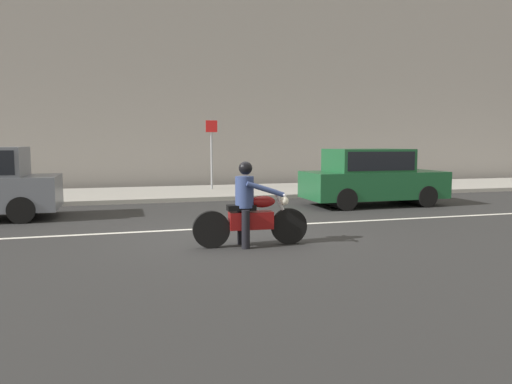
% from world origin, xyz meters
% --- Properties ---
extents(ground_plane, '(80.00, 80.00, 0.00)m').
position_xyz_m(ground_plane, '(0.00, 0.00, 0.00)').
color(ground_plane, '#282828').
extents(sidewalk_slab, '(40.00, 4.40, 0.14)m').
position_xyz_m(sidewalk_slab, '(0.00, 8.00, 0.07)').
color(sidewalk_slab, '#99968E').
rests_on(sidewalk_slab, ground_plane).
extents(building_facade, '(40.00, 1.40, 12.09)m').
position_xyz_m(building_facade, '(0.00, 11.40, 6.05)').
color(building_facade, gray).
rests_on(building_facade, ground_plane).
extents(lane_marking_stripe, '(18.00, 0.14, 0.01)m').
position_xyz_m(lane_marking_stripe, '(0.35, 0.90, 0.00)').
color(lane_marking_stripe, silver).
rests_on(lane_marking_stripe, ground_plane).
extents(motorcycle_with_rider_denim_blue, '(2.15, 0.70, 1.57)m').
position_xyz_m(motorcycle_with_rider_denim_blue, '(0.20, -1.08, 0.64)').
color(motorcycle_with_rider_denim_blue, black).
rests_on(motorcycle_with_rider_denim_blue, ground_plane).
extents(parked_sedan_forest_green, '(4.24, 1.82, 1.72)m').
position_xyz_m(parked_sedan_forest_green, '(5.24, 3.46, 0.88)').
color(parked_sedan_forest_green, '#164C28').
rests_on(parked_sedan_forest_green, ground_plane).
extents(street_sign_post, '(0.44, 0.08, 2.63)m').
position_xyz_m(street_sign_post, '(1.28, 8.49, 1.73)').
color(street_sign_post, gray).
rests_on(street_sign_post, sidewalk_slab).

